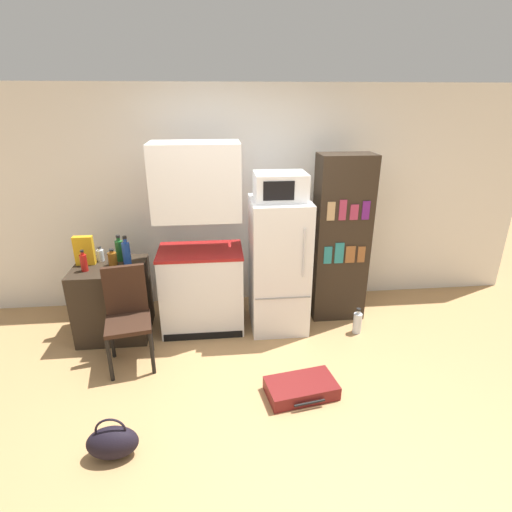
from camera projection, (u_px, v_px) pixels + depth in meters
ground_plane at (264, 406)px, 3.29m from camera, size 24.00×24.00×0.00m
wall_back at (261, 199)px, 4.69m from camera, size 6.40×0.10×2.52m
side_table at (113, 300)px, 4.19m from camera, size 0.71×0.63×0.78m
kitchen_hutch at (200, 248)px, 4.11m from camera, size 0.87×0.57×1.98m
refrigerator at (278, 265)px, 4.24m from camera, size 0.59×0.66×1.42m
microwave at (280, 186)px, 3.92m from camera, size 0.51×0.41×0.27m
bookshelf at (341, 240)px, 4.36m from camera, size 0.58×0.35×1.84m
bottle_ketchup_red at (84, 262)px, 3.90m from camera, size 0.07×0.07×0.22m
bottle_green_tall at (120, 250)px, 4.14m from camera, size 0.08×0.08×0.28m
bottle_amber_beer at (113, 258)px, 4.04m from camera, size 0.09×0.09×0.17m
bottle_blue_soda at (127, 253)px, 4.01m from camera, size 0.08×0.08×0.31m
bottle_clear_short at (100, 255)px, 4.15m from camera, size 0.07×0.07×0.15m
cereal_box at (84, 251)px, 4.03m from camera, size 0.19×0.07×0.30m
chair at (127, 309)px, 3.68m from camera, size 0.46×0.47×0.95m
suitcase_large_flat at (301, 388)px, 3.40m from camera, size 0.64×0.43×0.12m
handbag at (113, 442)px, 2.79m from camera, size 0.36×0.20×0.33m
water_bottle_front at (357, 322)px, 4.28m from camera, size 0.09×0.09×0.29m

